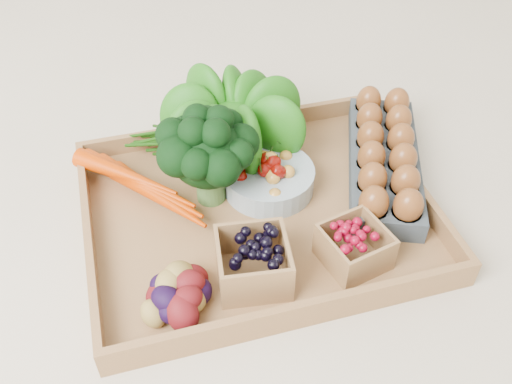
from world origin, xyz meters
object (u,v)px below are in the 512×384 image
object	(u,v)px
tray	(256,215)
cherry_bowl	(269,179)
broccoli	(209,169)
egg_carton	(383,163)

from	to	relation	value
tray	cherry_bowl	bearing A→B (deg)	53.51
broccoli	cherry_bowl	bearing A→B (deg)	-1.94
broccoli	cherry_bowl	distance (m)	0.11
broccoli	egg_carton	world-z (taller)	broccoli
tray	cherry_bowl	size ratio (longest dim) A/B	3.54
broccoli	egg_carton	bearing A→B (deg)	-3.13
tray	broccoli	size ratio (longest dim) A/B	3.40
tray	egg_carton	world-z (taller)	egg_carton
cherry_bowl	egg_carton	xyz separation A→B (m)	(0.21, -0.01, -0.00)
tray	cherry_bowl	distance (m)	0.07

